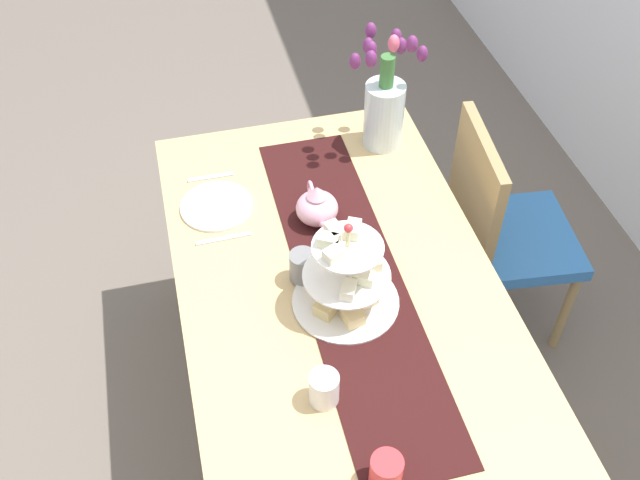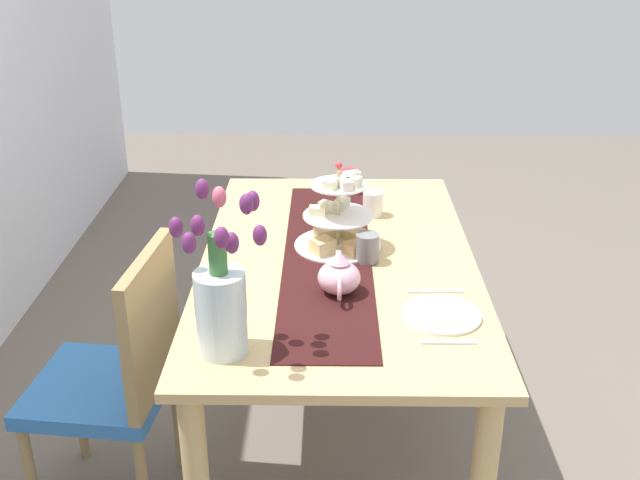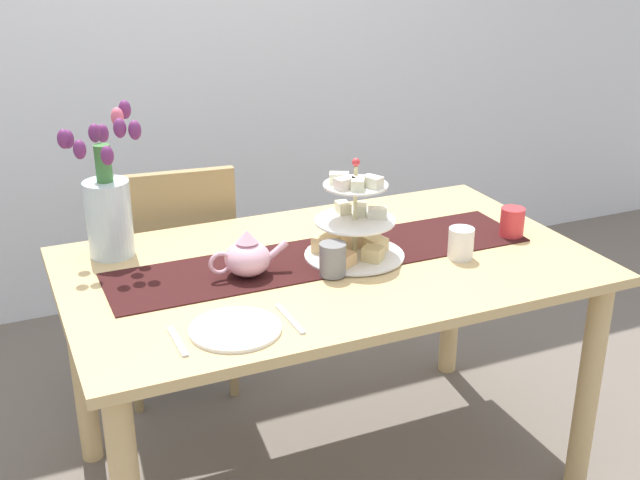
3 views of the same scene
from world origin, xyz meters
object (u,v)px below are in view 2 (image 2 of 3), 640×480
fork_left (449,342)px  mug_white_text (373,204)px  tulip_vase (221,298)px  mug_grey (367,248)px  knife_left (435,291)px  mug_orange (349,181)px  tiered_cake_stand (338,223)px  teapot (339,276)px  dinner_plate_left (441,315)px  chair_left (120,372)px  dining_table (338,286)px

fork_left → mug_white_text: (0.90, 0.16, 0.04)m
tulip_vase → mug_grey: size_ratio=4.80×
knife_left → mug_orange: (0.86, 0.24, 0.04)m
tiered_cake_stand → tulip_vase: 0.73m
teapot → dinner_plate_left: 0.33m
fork_left → mug_grey: 0.54m
chair_left → fork_left: bearing=-102.8°
chair_left → mug_white_text: size_ratio=9.58×
teapot → tulip_vase: tulip_vase is taller
dining_table → tulip_vase: 0.71m
chair_left → tiered_cake_stand: (0.39, -0.68, 0.34)m
chair_left → mug_grey: 0.88m
tiered_cake_stand → fork_left: 0.68m
tulip_vase → knife_left: bearing=-61.1°
dining_table → knife_left: bearing=-129.4°
fork_left → mug_grey: (0.50, 0.20, 0.05)m
tulip_vase → fork_left: 0.63m
dinner_plate_left → tulip_vase: bearing=107.4°
chair_left → teapot: (0.06, -0.68, 0.31)m
dinner_plate_left → knife_left: size_ratio=1.35×
mug_grey → mug_white_text: size_ratio=1.00×
dinner_plate_left → mug_white_text: bearing=11.9°
mug_grey → knife_left: bearing=-136.6°
tulip_vase → fork_left: bearing=-85.9°
dining_table → fork_left: (-0.53, -0.29, 0.11)m
dinner_plate_left → knife_left: 0.15m
dinner_plate_left → teapot: bearing=65.5°
tiered_cake_stand → knife_left: bearing=-137.5°
dining_table → chair_left: size_ratio=1.70×
tiered_cake_stand → mug_white_text: 0.32m
tulip_vase → mug_grey: (0.54, -0.40, -0.11)m
teapot → mug_orange: (0.87, -0.05, -0.01)m
tulip_vase → dinner_plate_left: 0.65m
dining_table → teapot: (-0.25, 0.00, 0.17)m
dining_table → chair_left: 0.76m
mug_white_text → teapot: bearing=167.8°
teapot → mug_white_text: bearing=-12.2°
tulip_vase → mug_orange: 1.25m
tiered_cake_stand → teapot: (-0.33, -0.00, -0.03)m
chair_left → tiered_cake_stand: 0.86m
tiered_cake_stand → fork_left: size_ratio=2.03×
fork_left → mug_white_text: 0.92m
knife_left → mug_white_text: 0.63m
tulip_vase → mug_grey: 0.69m
tiered_cake_stand → teapot: tiered_cake_stand is taller
dining_table → dinner_plate_left: bearing=-142.8°
tulip_vase → dinner_plate_left: (0.19, -0.60, -0.16)m
teapot → mug_grey: 0.24m
tiered_cake_stand → mug_grey: size_ratio=3.20×
teapot → mug_orange: bearing=-3.4°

